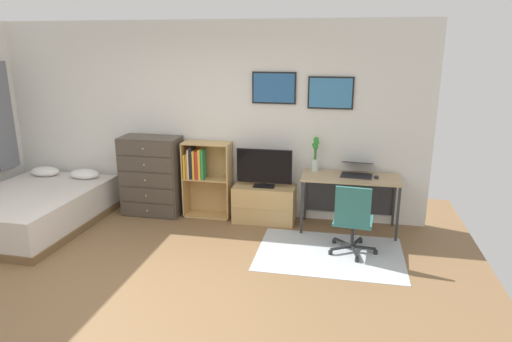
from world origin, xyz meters
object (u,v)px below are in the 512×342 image
(bed, at_px, (34,209))
(laptop, at_px, (357,170))
(tv_stand, at_px, (264,204))
(television, at_px, (264,168))
(computer_mouse, at_px, (377,177))
(desk, at_px, (350,185))
(office_chair, at_px, (353,218))
(bamboo_vase, at_px, (315,154))
(dresser, at_px, (152,176))
(bookshelf, at_px, (203,173))

(bed, relative_size, laptop, 4.36)
(tv_stand, xyz_separation_m, television, (-0.00, -0.02, 0.51))
(television, height_order, laptop, television)
(tv_stand, distance_m, computer_mouse, 1.56)
(desk, bearing_deg, tv_stand, 179.91)
(television, relative_size, laptop, 1.62)
(office_chair, bearing_deg, desk, 98.29)
(bed, relative_size, bamboo_vase, 4.37)
(television, relative_size, computer_mouse, 7.27)
(tv_stand, bearing_deg, bed, -164.99)
(dresser, distance_m, bookshelf, 0.75)
(bookshelf, bearing_deg, bamboo_vase, 1.38)
(dresser, bearing_deg, television, -0.25)
(tv_stand, height_order, television, television)
(dresser, height_order, bookshelf, dresser)
(office_chair, xyz_separation_m, laptop, (0.04, 0.85, 0.35))
(tv_stand, relative_size, laptop, 1.81)
(desk, bearing_deg, laptop, 15.60)
(television, relative_size, office_chair, 0.88)
(dresser, bearing_deg, computer_mouse, -1.57)
(bookshelf, bearing_deg, tv_stand, -3.31)
(dresser, distance_m, laptop, 2.87)
(bed, height_order, desk, desk)
(dresser, height_order, bamboo_vase, bamboo_vase)
(desk, bearing_deg, computer_mouse, -16.95)
(bed, distance_m, bamboo_vase, 3.85)
(television, distance_m, desk, 1.16)
(bookshelf, relative_size, computer_mouse, 10.32)
(bed, height_order, television, television)
(bed, relative_size, desk, 1.62)
(computer_mouse, bearing_deg, tv_stand, 176.09)
(television, distance_m, computer_mouse, 1.47)
(tv_stand, relative_size, television, 1.11)
(office_chair, xyz_separation_m, bamboo_vase, (-0.51, 0.92, 0.51))
(bed, distance_m, dresser, 1.61)
(television, bearing_deg, tv_stand, 90.00)
(bookshelf, height_order, bamboo_vase, bamboo_vase)
(office_chair, relative_size, computer_mouse, 8.27)
(bed, distance_m, laptop, 4.34)
(desk, height_order, computer_mouse, computer_mouse)
(bookshelf, distance_m, desk, 2.04)
(bookshelf, relative_size, desk, 0.86)
(desk, bearing_deg, bamboo_vase, 169.08)
(desk, bearing_deg, bed, -169.04)
(tv_stand, distance_m, bamboo_vase, 0.99)
(bookshelf, relative_size, office_chair, 1.25)
(desk, bearing_deg, dresser, -179.73)
(bed, bearing_deg, laptop, 11.97)
(computer_mouse, height_order, bamboo_vase, bamboo_vase)
(tv_stand, height_order, desk, desk)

